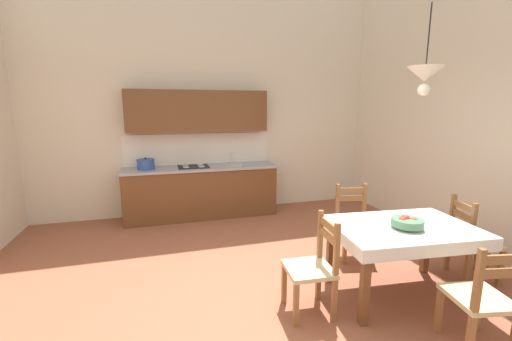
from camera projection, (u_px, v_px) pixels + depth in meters
The scene contains 10 objects.
ground_plane at pixel (259, 302), 3.31m from camera, with size 6.70×6.70×0.10m, color #99563D.
wall_back at pixel (209, 96), 5.84m from camera, with size 6.70×0.12×4.21m, color silver.
kitchen_cabinetry at pixel (200, 169), 5.69m from camera, with size 2.62×0.63×2.20m.
dining_table at pixel (402, 238), 3.25m from camera, with size 1.45×1.06×0.75m.
dining_chair_kitchen_side at pixel (354, 223), 4.17m from camera, with size 0.50×0.50×0.93m.
dining_chair_camera_side at pixel (483, 299), 2.51m from camera, with size 0.49×0.49×0.93m.
dining_chair_window_side at pixel (472, 241), 3.62m from camera, with size 0.52×0.52×0.93m.
dining_chair_tv_side at pixel (313, 267), 3.02m from camera, with size 0.45×0.45×0.93m.
fruit_bowl at pixel (407, 222), 3.14m from camera, with size 0.30×0.30×0.12m.
pendant_lamp at pixel (425, 75), 2.96m from camera, with size 0.32×0.32×0.81m.
Camera 1 is at (-0.87, -2.87, 1.90)m, focal length 22.76 mm.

